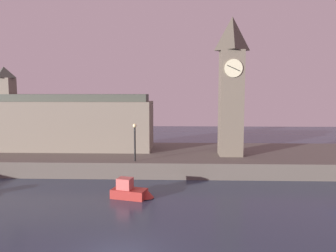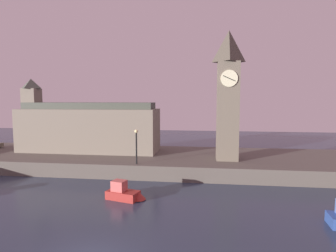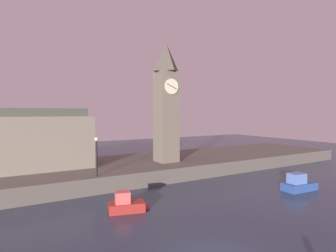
% 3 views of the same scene
% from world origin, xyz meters
% --- Properties ---
extents(far_embankment, '(70.00, 12.00, 1.50)m').
position_xyz_m(far_embankment, '(0.00, 20.00, 0.75)').
color(far_embankment, '#5B544C').
rests_on(far_embankment, ground).
extents(clock_tower, '(2.48, 2.52, 13.66)m').
position_xyz_m(clock_tower, '(7.97, 18.14, 8.58)').
color(clock_tower, '#6B6051').
rests_on(clock_tower, far_embankment).
extents(streetlamp, '(0.36, 0.36, 3.48)m').
position_xyz_m(streetlamp, '(-1.23, 14.88, 3.70)').
color(streetlamp, black).
rests_on(streetlamp, far_embankment).
extents(boat_dinghy_red, '(3.38, 1.90, 1.52)m').
position_xyz_m(boat_dinghy_red, '(-0.65, 8.88, 0.50)').
color(boat_dinghy_red, maroon).
rests_on(boat_dinghy_red, ground).
extents(boat_tour_blue, '(4.00, 1.82, 1.64)m').
position_xyz_m(boat_tour_blue, '(15.28, 5.91, 0.55)').
color(boat_tour_blue, '#2D4C93').
rests_on(boat_tour_blue, ground).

